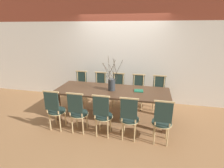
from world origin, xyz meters
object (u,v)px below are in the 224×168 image
(chair_far_center, at_px, (118,89))
(vase_centerpiece, at_px, (112,84))
(book_stack, at_px, (139,91))
(chair_near_center, at_px, (103,114))
(dining_table, at_px, (112,93))

(chair_far_center, xyz_separation_m, vase_centerpiece, (0.00, -0.78, 0.39))
(chair_far_center, distance_m, book_stack, 0.98)
(chair_near_center, relative_size, vase_centerpiece, 1.16)
(chair_near_center, distance_m, chair_far_center, 1.53)
(vase_centerpiece, bearing_deg, chair_near_center, -90.83)
(dining_table, bearing_deg, chair_far_center, 90.69)
(vase_centerpiece, bearing_deg, book_stack, 7.06)
(dining_table, xyz_separation_m, vase_centerpiece, (-0.01, -0.01, 0.24))
(dining_table, xyz_separation_m, chair_near_center, (-0.02, -0.76, -0.15))
(chair_near_center, xyz_separation_m, chair_far_center, (0.01, 1.53, 0.00))
(vase_centerpiece, distance_m, book_stack, 0.65)
(dining_table, distance_m, chair_near_center, 0.78)
(chair_far_center, height_order, book_stack, chair_far_center)
(dining_table, relative_size, chair_far_center, 2.85)
(chair_far_center, bearing_deg, book_stack, 132.06)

